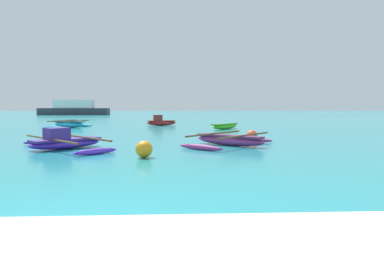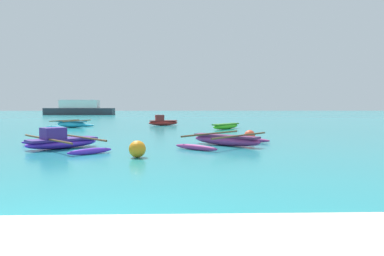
{
  "view_description": "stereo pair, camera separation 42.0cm",
  "coord_description": "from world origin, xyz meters",
  "px_view_note": "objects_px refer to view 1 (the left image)",
  "views": [
    {
      "loc": [
        1.29,
        -3.49,
        1.56
      ],
      "look_at": [
        2.3,
        17.17,
        0.25
      ],
      "focal_mm": 32.0,
      "sensor_mm": 36.0,
      "label": 1
    },
    {
      "loc": [
        1.71,
        -3.51,
        1.56
      ],
      "look_at": [
        2.3,
        17.17,
        0.25
      ],
      "focal_mm": 32.0,
      "sensor_mm": 36.0,
      "label": 2
    }
  ],
  "objects_px": {
    "moored_boat_4": "(229,140)",
    "mooring_buoy_1": "(144,149)",
    "moored_boat_2": "(69,124)",
    "mooring_buoy_0": "(252,135)",
    "distant_ferry": "(74,109)",
    "moored_boat_0": "(225,126)",
    "moored_boat_3": "(64,142)",
    "moored_boat_1": "(161,122)"
  },
  "relations": [
    {
      "from": "moored_boat_2",
      "to": "moored_boat_1",
      "type": "bearing_deg",
      "value": 46.34
    },
    {
      "from": "moored_boat_1",
      "to": "moored_boat_3",
      "type": "distance_m",
      "value": 15.55
    },
    {
      "from": "moored_boat_3",
      "to": "distant_ferry",
      "type": "bearing_deg",
      "value": 64.17
    },
    {
      "from": "mooring_buoy_1",
      "to": "mooring_buoy_0",
      "type": "bearing_deg",
      "value": 47.99
    },
    {
      "from": "moored_boat_2",
      "to": "moored_boat_3",
      "type": "height_order",
      "value": "moored_boat_3"
    },
    {
      "from": "moored_boat_1",
      "to": "mooring_buoy_1",
      "type": "relative_size",
      "value": 4.8
    },
    {
      "from": "mooring_buoy_0",
      "to": "distant_ferry",
      "type": "distance_m",
      "value": 52.78
    },
    {
      "from": "moored_boat_3",
      "to": "moored_boat_0",
      "type": "bearing_deg",
      "value": 12.89
    },
    {
      "from": "moored_boat_3",
      "to": "mooring_buoy_1",
      "type": "distance_m",
      "value": 3.92
    },
    {
      "from": "mooring_buoy_0",
      "to": "distant_ferry",
      "type": "height_order",
      "value": "distant_ferry"
    },
    {
      "from": "moored_boat_0",
      "to": "moored_boat_3",
      "type": "bearing_deg",
      "value": -175.16
    },
    {
      "from": "moored_boat_4",
      "to": "moored_boat_2",
      "type": "bearing_deg",
      "value": 171.98
    },
    {
      "from": "moored_boat_3",
      "to": "moored_boat_4",
      "type": "bearing_deg",
      "value": -34.76
    },
    {
      "from": "moored_boat_2",
      "to": "mooring_buoy_1",
      "type": "bearing_deg",
      "value": -40.83
    },
    {
      "from": "moored_boat_1",
      "to": "mooring_buoy_1",
      "type": "height_order",
      "value": "moored_boat_1"
    },
    {
      "from": "moored_boat_4",
      "to": "mooring_buoy_1",
      "type": "height_order",
      "value": "mooring_buoy_1"
    },
    {
      "from": "moored_boat_0",
      "to": "mooring_buoy_0",
      "type": "xyz_separation_m",
      "value": [
        0.06,
        -7.97,
        0.03
      ]
    },
    {
      "from": "mooring_buoy_1",
      "to": "distant_ferry",
      "type": "xyz_separation_m",
      "value": [
        -17.46,
        52.94,
        0.85
      ]
    },
    {
      "from": "moored_boat_1",
      "to": "mooring_buoy_0",
      "type": "relative_size",
      "value": 5.08
    },
    {
      "from": "moored_boat_2",
      "to": "moored_boat_3",
      "type": "xyz_separation_m",
      "value": [
        3.69,
        -12.67,
        0.01
      ]
    },
    {
      "from": "moored_boat_3",
      "to": "distant_ferry",
      "type": "relative_size",
      "value": 0.36
    },
    {
      "from": "moored_boat_2",
      "to": "moored_boat_3",
      "type": "relative_size",
      "value": 0.81
    },
    {
      "from": "moored_boat_1",
      "to": "moored_boat_2",
      "type": "bearing_deg",
      "value": -171.6
    },
    {
      "from": "moored_boat_4",
      "to": "mooring_buoy_1",
      "type": "xyz_separation_m",
      "value": [
        -3.11,
        -3.11,
        0.04
      ]
    },
    {
      "from": "mooring_buoy_0",
      "to": "mooring_buoy_1",
      "type": "xyz_separation_m",
      "value": [
        -4.43,
        -4.91,
        0.01
      ]
    },
    {
      "from": "moored_boat_2",
      "to": "mooring_buoy_1",
      "type": "relative_size",
      "value": 6.93
    },
    {
      "from": "moored_boat_4",
      "to": "mooring_buoy_1",
      "type": "bearing_deg",
      "value": -92.77
    },
    {
      "from": "moored_boat_3",
      "to": "moored_boat_4",
      "type": "height_order",
      "value": "moored_boat_3"
    },
    {
      "from": "moored_boat_2",
      "to": "moored_boat_4",
      "type": "height_order",
      "value": "moored_boat_2"
    },
    {
      "from": "moored_boat_4",
      "to": "mooring_buoy_0",
      "type": "height_order",
      "value": "mooring_buoy_0"
    },
    {
      "from": "mooring_buoy_0",
      "to": "moored_boat_4",
      "type": "bearing_deg",
      "value": -126.24
    },
    {
      "from": "moored_boat_3",
      "to": "mooring_buoy_1",
      "type": "relative_size",
      "value": 8.56
    },
    {
      "from": "mooring_buoy_1",
      "to": "distant_ferry",
      "type": "relative_size",
      "value": 0.04
    },
    {
      "from": "moored_boat_1",
      "to": "moored_boat_4",
      "type": "height_order",
      "value": "moored_boat_1"
    },
    {
      "from": "moored_boat_2",
      "to": "moored_boat_3",
      "type": "distance_m",
      "value": 13.19
    },
    {
      "from": "moored_boat_1",
      "to": "moored_boat_4",
      "type": "relative_size",
      "value": 0.59
    },
    {
      "from": "moored_boat_2",
      "to": "distant_ferry",
      "type": "height_order",
      "value": "distant_ferry"
    },
    {
      "from": "moored_boat_2",
      "to": "mooring_buoy_0",
      "type": "bearing_deg",
      "value": -17.21
    },
    {
      "from": "moored_boat_0",
      "to": "mooring_buoy_1",
      "type": "relative_size",
      "value": 4.93
    },
    {
      "from": "moored_boat_0",
      "to": "mooring_buoy_1",
      "type": "bearing_deg",
      "value": -158.41
    },
    {
      "from": "mooring_buoy_1",
      "to": "moored_boat_0",
      "type": "bearing_deg",
      "value": 71.28
    },
    {
      "from": "moored_boat_2",
      "to": "mooring_buoy_1",
      "type": "xyz_separation_m",
      "value": [
        6.83,
        -15.03,
        0.0
      ]
    }
  ]
}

